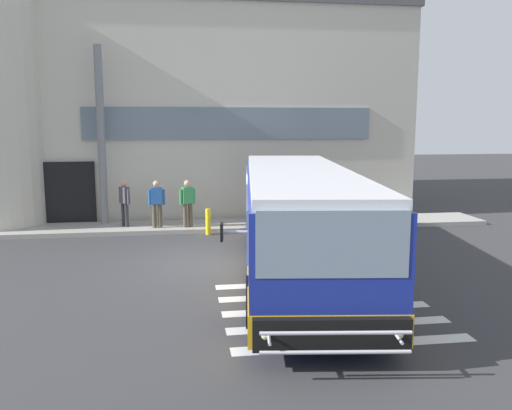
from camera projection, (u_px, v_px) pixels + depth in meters
name	position (u px, v px, depth m)	size (l,w,h in m)	color
ground_plane	(217.00, 262.00, 14.94)	(80.00, 90.00, 0.02)	#353538
bay_paint_stripes	(327.00, 309.00, 11.12)	(4.40, 3.96, 0.01)	silver
terminal_building	(184.00, 112.00, 25.45)	(18.80, 13.80, 8.61)	beige
boarding_curb	(207.00, 226.00, 19.62)	(21.00, 2.00, 0.15)	#9E9B93
entry_support_column	(101.00, 136.00, 19.16)	(0.28, 0.28, 6.39)	slate
bus_main_foreground	(298.00, 223.00, 13.46)	(4.33, 11.44, 2.70)	navy
passenger_near_column	(125.00, 201.00, 18.97)	(0.41, 0.49, 1.68)	#2D2D33
passenger_by_doorway	(157.00, 201.00, 18.78)	(0.59, 0.38, 1.68)	#4C4233
passenger_at_curb_edge	(188.00, 201.00, 18.89)	(0.56, 0.34, 1.68)	#4C4233
safety_bollard_yellow	(208.00, 222.00, 18.38)	(0.18, 0.18, 0.90)	yellow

